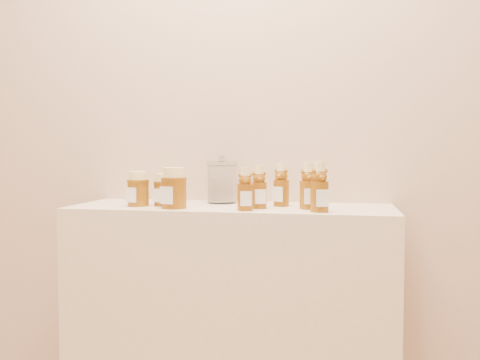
% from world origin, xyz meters
% --- Properties ---
extents(wall_back, '(3.50, 0.02, 2.70)m').
position_xyz_m(wall_back, '(0.00, 1.75, 1.35)').
color(wall_back, tan).
rests_on(wall_back, ground).
extents(display_table, '(1.20, 0.40, 0.90)m').
position_xyz_m(display_table, '(0.00, 1.55, 0.45)').
color(display_table, beige).
rests_on(display_table, ground).
extents(bear_bottle_back_left, '(0.08, 0.08, 0.18)m').
position_xyz_m(bear_bottle_back_left, '(0.11, 1.50, 0.99)').
color(bear_bottle_back_left, '#673708').
rests_on(bear_bottle_back_left, display_table).
extents(bear_bottle_back_mid, '(0.08, 0.08, 0.18)m').
position_xyz_m(bear_bottle_back_mid, '(0.18, 1.58, 0.99)').
color(bear_bottle_back_mid, '#673708').
rests_on(bear_bottle_back_mid, display_table).
extents(bear_bottle_back_right, '(0.08, 0.08, 0.19)m').
position_xyz_m(bear_bottle_back_right, '(0.29, 1.51, 0.99)').
color(bear_bottle_back_right, '#673708').
rests_on(bear_bottle_back_right, display_table).
extents(bear_bottle_front_left, '(0.07, 0.07, 0.17)m').
position_xyz_m(bear_bottle_front_left, '(0.08, 1.42, 0.99)').
color(bear_bottle_front_left, '#673708').
rests_on(bear_bottle_front_left, display_table).
extents(bear_bottle_front_right, '(0.09, 0.09, 0.19)m').
position_xyz_m(bear_bottle_front_right, '(0.33, 1.42, 1.00)').
color(bear_bottle_front_right, '#673708').
rests_on(bear_bottle_front_right, display_table).
extents(honey_jar_left, '(0.11, 0.11, 0.13)m').
position_xyz_m(honey_jar_left, '(-0.34, 1.49, 0.97)').
color(honey_jar_left, '#673708').
rests_on(honey_jar_left, display_table).
extents(honey_jar_back, '(0.09, 0.09, 0.12)m').
position_xyz_m(honey_jar_back, '(-0.25, 1.52, 0.96)').
color(honey_jar_back, '#673708').
rests_on(honey_jar_back, display_table).
extents(honey_jar_front, '(0.12, 0.12, 0.15)m').
position_xyz_m(honey_jar_front, '(-0.19, 1.44, 0.97)').
color(honey_jar_front, '#673708').
rests_on(honey_jar_front, display_table).
extents(glass_canister, '(0.16, 0.16, 0.18)m').
position_xyz_m(glass_canister, '(-0.06, 1.65, 0.99)').
color(glass_canister, white).
rests_on(glass_canister, display_table).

